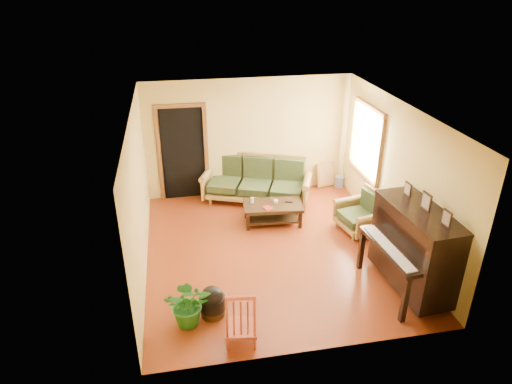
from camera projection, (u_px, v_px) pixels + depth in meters
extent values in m
plane|color=#5D1F0C|center=(273.00, 250.00, 8.33)|extent=(5.00, 5.00, 0.00)
cube|color=black|center=(183.00, 154.00, 9.83)|extent=(1.08, 0.16, 2.05)
cube|color=white|center=(367.00, 141.00, 9.18)|extent=(0.12, 1.36, 1.46)
cube|color=olive|center=(256.00, 181.00, 9.86)|extent=(2.47, 1.72, 0.98)
cube|color=black|center=(273.00, 213.00, 9.12)|extent=(1.21, 0.74, 0.42)
cube|color=olive|center=(359.00, 212.00, 8.74)|extent=(0.95, 0.98, 0.83)
cube|color=black|center=(414.00, 250.00, 7.04)|extent=(1.05, 1.65, 1.41)
cylinder|color=black|center=(212.00, 305.00, 6.69)|extent=(0.49, 0.49, 0.36)
cube|color=maroon|center=(241.00, 315.00, 6.09)|extent=(0.48, 0.51, 0.90)
cube|color=#AC8139|center=(326.00, 174.00, 10.63)|extent=(0.47, 0.21, 0.61)
cylinder|color=#304B91|center=(339.00, 182.00, 10.69)|extent=(0.24, 0.24, 0.25)
imported|color=#1A5B1A|center=(189.00, 303.00, 6.44)|extent=(0.71, 0.63, 0.72)
imported|color=maroon|center=(265.00, 209.00, 8.82)|extent=(0.21, 0.24, 0.02)
cylinder|color=silver|center=(252.00, 200.00, 9.05)|extent=(0.08, 0.08, 0.11)
cylinder|color=white|center=(276.00, 201.00, 9.07)|extent=(0.10, 0.10, 0.06)
cube|color=black|center=(289.00, 202.00, 9.10)|extent=(0.16, 0.09, 0.02)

